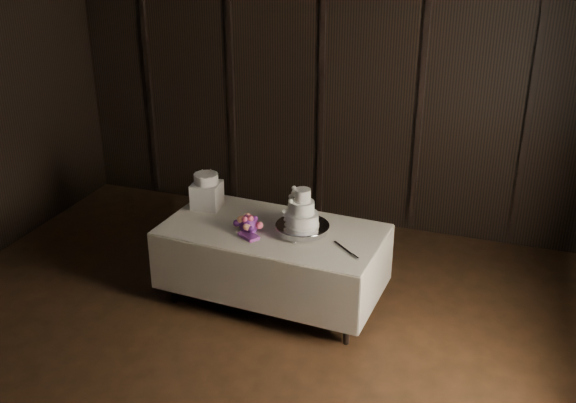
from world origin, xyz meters
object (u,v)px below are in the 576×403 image
Objects in this scene: wedding_cake at (299,211)px; box_pedestal at (207,195)px; bouquet at (249,224)px; cake_stand at (302,229)px; small_cake at (206,179)px; display_table at (273,262)px.

wedding_cake is 1.06m from box_pedestal.
box_pedestal reaches higher than bouquet.
cake_stand is at bearing 12.72° from bouquet.
bouquet is (-0.47, -0.11, 0.02)m from cake_stand.
bouquet is at bearing -167.28° from cake_stand.
cake_stand is 1.86× the size of box_pedestal.
box_pedestal is at bearing 153.76° from wedding_cake.
box_pedestal reaches higher than cake_stand.
small_cake reaches higher than box_pedestal.
wedding_cake reaches higher than display_table.
small_cake is (0.00, 0.00, 0.17)m from box_pedestal.
bouquet is at bearing -31.27° from small_cake.
display_table is 6.02× the size of wedding_cake.
wedding_cake is (-0.02, -0.01, 0.18)m from cake_stand.
cake_stand is 1.10m from small_cake.
box_pedestal is (-1.05, 0.24, 0.08)m from cake_stand.
display_table is at bearing -17.10° from box_pedestal.
small_cake is at bearing 0.00° from box_pedestal.
cake_stand is 0.48m from bouquet.
display_table is 1.02m from small_cake.
cake_stand is at bearing -13.13° from box_pedestal.
box_pedestal is (-0.58, 0.35, 0.06)m from bouquet.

